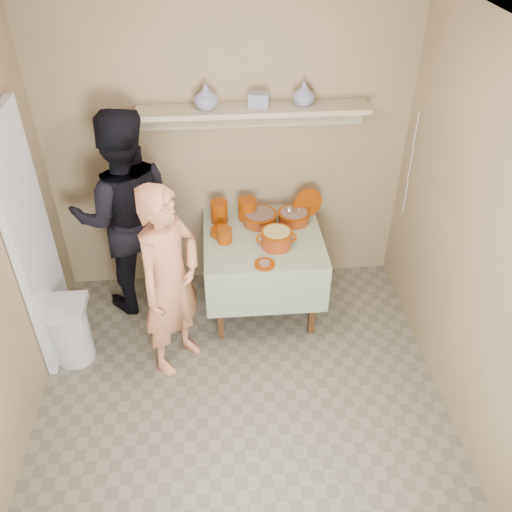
{
  "coord_description": "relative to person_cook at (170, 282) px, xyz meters",
  "views": [
    {
      "loc": [
        -0.11,
        -2.37,
        3.29
      ],
      "look_at": [
        0.15,
        0.75,
        0.95
      ],
      "focal_mm": 38.0,
      "sensor_mm": 36.0,
      "label": 1
    }
  ],
  "objects": [
    {
      "name": "ground",
      "position": [
        0.48,
        -0.7,
        -0.79
      ],
      "size": [
        3.5,
        3.5,
        0.0
      ],
      "primitive_type": "plane",
      "color": "#726B59",
      "rests_on": "ground"
    },
    {
      "name": "tile_panel",
      "position": [
        -0.98,
        0.25,
        0.21
      ],
      "size": [
        0.06,
        0.7,
        2.0
      ],
      "primitive_type": "cube",
      "color": "silver",
      "rests_on": "ground"
    },
    {
      "name": "plate_stack_a",
      "position": [
        0.38,
        0.82,
        0.07
      ],
      "size": [
        0.14,
        0.14,
        0.19
      ],
      "primitive_type": "cylinder",
      "color": "#782C05",
      "rests_on": "serving_table"
    },
    {
      "name": "plate_stack_b",
      "position": [
        0.62,
        0.84,
        0.06
      ],
      "size": [
        0.16,
        0.16,
        0.19
      ],
      "primitive_type": "cylinder",
      "color": "#782C05",
      "rests_on": "serving_table"
    },
    {
      "name": "bowl_stack",
      "position": [
        0.41,
        0.52,
        0.03
      ],
      "size": [
        0.12,
        0.12,
        0.12
      ],
      "primitive_type": "cylinder",
      "color": "#782C05",
      "rests_on": "serving_table"
    },
    {
      "name": "empty_bowl",
      "position": [
        0.39,
        0.63,
        -0.0
      ],
      "size": [
        0.17,
        0.17,
        0.05
      ],
      "primitive_type": "cylinder",
      "color": "#782C05",
      "rests_on": "serving_table"
    },
    {
      "name": "propped_lid",
      "position": [
        1.14,
        0.86,
        0.09
      ],
      "size": [
        0.27,
        0.14,
        0.26
      ],
      "primitive_type": "cylinder",
      "rotation": [
        1.42,
        0.0,
        0.32
      ],
      "color": "#782C05",
      "rests_on": "serving_table"
    },
    {
      "name": "vase_right",
      "position": [
        1.07,
        0.94,
        1.02
      ],
      "size": [
        0.19,
        0.19,
        0.18
      ],
      "primitive_type": "imported",
      "rotation": [
        0.0,
        0.0,
        0.1
      ],
      "color": "navy",
      "rests_on": "wall_shelf"
    },
    {
      "name": "vase_left",
      "position": [
        0.32,
        0.92,
        1.02
      ],
      "size": [
        0.26,
        0.26,
        0.19
      ],
      "primitive_type": "imported",
      "rotation": [
        0.0,
        0.0,
        0.82
      ],
      "color": "navy",
      "rests_on": "wall_shelf"
    },
    {
      "name": "ceramic_box",
      "position": [
        0.72,
        0.93,
        0.98
      ],
      "size": [
        0.17,
        0.14,
        0.11
      ],
      "primitive_type": "cube",
      "rotation": [
        0.0,
        0.0,
        -0.22
      ],
      "color": "navy",
      "rests_on": "wall_shelf"
    },
    {
      "name": "person_cook",
      "position": [
        0.0,
        0.0,
        0.0
      ],
      "size": [
        0.65,
        0.69,
        1.58
      ],
      "primitive_type": "imported",
      "rotation": [
        0.0,
        0.0,
        0.91
      ],
      "color": "tan",
      "rests_on": "ground"
    },
    {
      "name": "person_helper",
      "position": [
        -0.38,
        0.75,
        0.12
      ],
      "size": [
        0.97,
        0.81,
        1.81
      ],
      "primitive_type": "imported",
      "rotation": [
        0.0,
        0.0,
        -2.99
      ],
      "color": "black",
      "rests_on": "ground"
    },
    {
      "name": "room_shell",
      "position": [
        0.48,
        -0.7,
        0.82
      ],
      "size": [
        3.04,
        3.54,
        2.62
      ],
      "color": "#937E5A",
      "rests_on": "ground"
    },
    {
      "name": "serving_table",
      "position": [
        0.73,
        0.58,
        -0.15
      ],
      "size": [
        0.97,
        0.97,
        0.76
      ],
      "color": "#4C2D16",
      "rests_on": "ground"
    },
    {
      "name": "cazuela_meat_a",
      "position": [
        0.72,
        0.77,
        0.03
      ],
      "size": [
        0.3,
        0.3,
        0.1
      ],
      "color": "maroon",
      "rests_on": "serving_table"
    },
    {
      "name": "cazuela_meat_b",
      "position": [
        1.01,
        0.77,
        0.03
      ],
      "size": [
        0.28,
        0.28,
        0.1
      ],
      "color": "maroon",
      "rests_on": "serving_table"
    },
    {
      "name": "ladle",
      "position": [
        0.97,
        0.78,
        0.08
      ],
      "size": [
        0.08,
        0.26,
        0.19
      ],
      "color": "silver",
      "rests_on": "cazuela_meat_b"
    },
    {
      "name": "cazuela_rice",
      "position": [
        0.82,
        0.42,
        0.05
      ],
      "size": [
        0.33,
        0.25,
        0.14
      ],
      "color": "maroon",
      "rests_on": "serving_table"
    },
    {
      "name": "front_plate",
      "position": [
        0.7,
        0.18,
        -0.02
      ],
      "size": [
        0.16,
        0.16,
        0.03
      ],
      "color": "#782C05",
      "rests_on": "serving_table"
    },
    {
      "name": "wall_shelf",
      "position": [
        0.68,
        0.95,
        0.88
      ],
      "size": [
        1.8,
        0.25,
        0.21
      ],
      "color": "tan",
      "rests_on": "room_shell"
    },
    {
      "name": "trash_bin",
      "position": [
        -0.83,
        0.08,
        -0.51
      ],
      "size": [
        0.32,
        0.32,
        0.56
      ],
      "color": "silver",
      "rests_on": "ground"
    },
    {
      "name": "electrical_cord",
      "position": [
        1.95,
        0.78,
        0.46
      ],
      "size": [
        0.01,
        0.05,
        0.9
      ],
      "color": "silver",
      "rests_on": "wall_shelf"
    }
  ]
}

